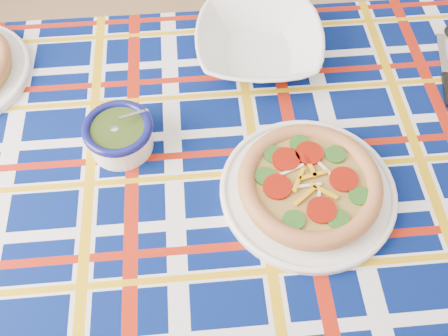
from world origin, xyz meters
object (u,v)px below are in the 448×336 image
object	(u,v)px
dining_table	(218,217)
main_focaccia_plate	(310,184)
pesto_bowl	(119,134)
serving_bowl	(259,45)

from	to	relation	value
dining_table	main_focaccia_plate	distance (m)	0.21
pesto_bowl	serving_bowl	xyz separation A→B (m)	(0.35, 0.18, -0.01)
main_focaccia_plate	pesto_bowl	world-z (taller)	pesto_bowl
dining_table	main_focaccia_plate	bearing A→B (deg)	-1.84
main_focaccia_plate	serving_bowl	bearing A→B (deg)	88.29
main_focaccia_plate	pesto_bowl	size ratio (longest dim) A/B	2.48
pesto_bowl	serving_bowl	world-z (taller)	pesto_bowl
dining_table	main_focaccia_plate	world-z (taller)	main_focaccia_plate
main_focaccia_plate	dining_table	bearing A→B (deg)	169.07
pesto_bowl	serving_bowl	bearing A→B (deg)	27.77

